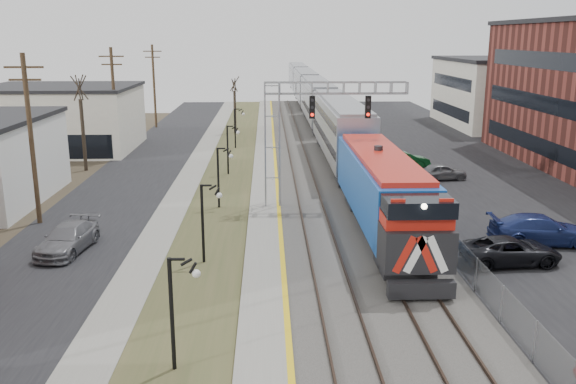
{
  "coord_description": "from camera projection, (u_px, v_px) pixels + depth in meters",
  "views": [
    {
      "loc": [
        -0.84,
        -10.43,
        10.84
      ],
      "look_at": [
        0.29,
        21.89,
        2.6
      ],
      "focal_mm": 38.0,
      "sensor_mm": 36.0,
      "label": 1
    }
  ],
  "objects": [
    {
      "name": "car_lot_d",
      "position": [
        541.0,
        230.0,
        32.63
      ],
      "size": [
        5.56,
        2.47,
        1.58
      ],
      "primitive_type": "imported",
      "rotation": [
        0.0,
        0.0,
        1.52
      ],
      "color": "navy",
      "rests_on": "ground"
    },
    {
      "name": "lampposts",
      "position": [
        203.0,
        223.0,
        29.89
      ],
      "size": [
        0.14,
        62.14,
        4.0
      ],
      "color": "black",
      "rests_on": "ground"
    },
    {
      "name": "parking_lot",
      "position": [
        484.0,
        181.0,
        47.24
      ],
      "size": [
        16.0,
        120.0,
        0.04
      ],
      "primitive_type": "cube",
      "color": "black",
      "rests_on": "ground"
    },
    {
      "name": "ballast_bed",
      "position": [
        330.0,
        181.0,
        46.82
      ],
      "size": [
        8.0,
        120.0,
        0.2
      ],
      "primitive_type": "cube",
      "color": "#595651",
      "rests_on": "ground"
    },
    {
      "name": "track_far",
      "position": [
        350.0,
        179.0,
        46.82
      ],
      "size": [
        1.58,
        120.0,
        0.15
      ],
      "color": "#2D2119",
      "rests_on": "ballast_bed"
    },
    {
      "name": "grass_median",
      "position": [
        226.0,
        183.0,
        46.56
      ],
      "size": [
        4.0,
        120.0,
        0.06
      ],
      "primitive_type": "cube",
      "color": "#3E4524",
      "rests_on": "ground"
    },
    {
      "name": "car_lot_f",
      "position": [
        404.0,
        160.0,
        51.58
      ],
      "size": [
        4.39,
        1.96,
        1.4
      ],
      "primitive_type": "imported",
      "rotation": [
        0.0,
        0.0,
        1.69
      ],
      "color": "#0D431C",
      "rests_on": "ground"
    },
    {
      "name": "bare_trees",
      "position": [
        121.0,
        140.0,
        49.4
      ],
      "size": [
        12.3,
        42.3,
        5.95
      ],
      "color": "#382D23",
      "rests_on": "ground"
    },
    {
      "name": "car_street_b",
      "position": [
        68.0,
        239.0,
        31.5
      ],
      "size": [
        2.61,
        5.07,
        1.41
      ],
      "primitive_type": "imported",
      "rotation": [
        0.0,
        0.0,
        -0.14
      ],
      "color": "slate",
      "rests_on": "ground"
    },
    {
      "name": "signal_gantry",
      "position": [
        299.0,
        123.0,
        38.58
      ],
      "size": [
        9.0,
        1.07,
        8.15
      ],
      "color": "gray",
      "rests_on": "ground"
    },
    {
      "name": "track_near",
      "position": [
        304.0,
        179.0,
        46.7
      ],
      "size": [
        1.58,
        120.0,
        0.15
      ],
      "color": "#2D2119",
      "rests_on": "ballast_bed"
    },
    {
      "name": "utility_poles",
      "position": [
        31.0,
        141.0,
        35.29
      ],
      "size": [
        0.28,
        80.28,
        10.0
      ],
      "color": "#4C3823",
      "rests_on": "ground"
    },
    {
      "name": "fence",
      "position": [
        385.0,
        172.0,
        46.78
      ],
      "size": [
        0.04,
        120.0,
        1.6
      ],
      "primitive_type": "cube",
      "color": "gray",
      "rests_on": "ground"
    },
    {
      "name": "train",
      "position": [
        315.0,
        100.0,
        78.79
      ],
      "size": [
        3.0,
        108.65,
        5.33
      ],
      "color": "#144DA8",
      "rests_on": "ground"
    },
    {
      "name": "platform_edge",
      "position": [
        277.0,
        180.0,
        46.64
      ],
      "size": [
        0.24,
        120.0,
        0.01
      ],
      "primitive_type": "cube",
      "color": "gold",
      "rests_on": "platform"
    },
    {
      "name": "platform",
      "position": [
        265.0,
        181.0,
        46.64
      ],
      "size": [
        2.0,
        120.0,
        0.24
      ],
      "primitive_type": "cube",
      "color": "gray",
      "rests_on": "ground"
    },
    {
      "name": "sidewalk",
      "position": [
        187.0,
        183.0,
        46.46
      ],
      "size": [
        2.0,
        120.0,
        0.08
      ],
      "primitive_type": "cube",
      "color": "gray",
      "rests_on": "ground"
    },
    {
      "name": "car_lot_e",
      "position": [
        442.0,
        172.0,
        47.4
      ],
      "size": [
        3.95,
        2.07,
        1.28
      ],
      "primitive_type": "imported",
      "rotation": [
        0.0,
        0.0,
        1.72
      ],
      "color": "slate",
      "rests_on": "ground"
    },
    {
      "name": "street_west",
      "position": [
        127.0,
        184.0,
        46.31
      ],
      "size": [
        7.0,
        120.0,
        0.04
      ],
      "primitive_type": "cube",
      "color": "black",
      "rests_on": "ground"
    },
    {
      "name": "car_lot_c",
      "position": [
        511.0,
        251.0,
        29.78
      ],
      "size": [
        4.98,
        2.58,
        1.34
      ],
      "primitive_type": "imported",
      "rotation": [
        0.0,
        0.0,
        1.64
      ],
      "color": "black",
      "rests_on": "ground"
    }
  ]
}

